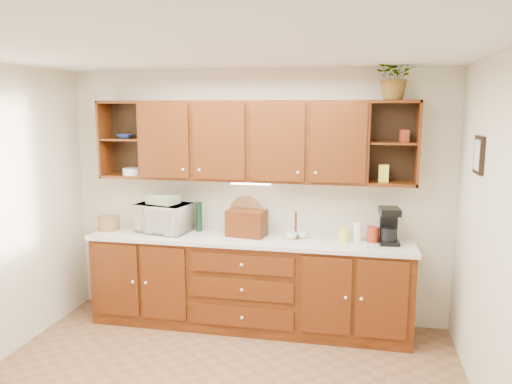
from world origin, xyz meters
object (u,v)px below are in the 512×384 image
at_px(microwave, 164,218).
at_px(potted_plant, 396,76).
at_px(coffee_maker, 389,226).
at_px(bread_box, 247,223).

height_order(microwave, potted_plant, potted_plant).
distance_m(microwave, coffee_maker, 2.27).
height_order(bread_box, coffee_maker, coffee_maker).
xyz_separation_m(bread_box, coffee_maker, (1.39, 0.01, 0.03)).
xyz_separation_m(microwave, bread_box, (0.89, -0.00, -0.02)).
relative_size(microwave, bread_box, 1.41).
relative_size(microwave, coffee_maker, 1.55).
height_order(coffee_maker, potted_plant, potted_plant).
distance_m(bread_box, potted_plant, 1.99).
bearing_deg(bread_box, potted_plant, 10.97).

